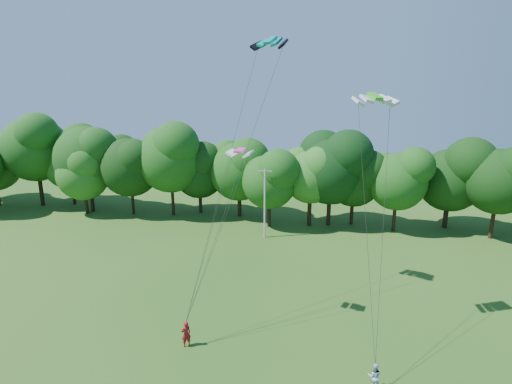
# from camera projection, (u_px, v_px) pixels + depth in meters

# --- Properties ---
(utility_pole) EXTENTS (1.54, 0.19, 7.70)m
(utility_pole) POSITION_uv_depth(u_px,v_px,m) (265.00, 203.00, 43.30)
(utility_pole) COLOR #B1B1A8
(utility_pole) RESTS_ON ground
(kite_flyer_left) EXTENTS (0.74, 0.74, 1.72)m
(kite_flyer_left) POSITION_uv_depth(u_px,v_px,m) (186.00, 334.00, 25.29)
(kite_flyer_left) COLOR maroon
(kite_flyer_left) RESTS_ON ground
(kite_flyer_right) EXTENTS (0.75, 0.59, 1.52)m
(kite_flyer_right) POSITION_uv_depth(u_px,v_px,m) (374.00, 376.00, 21.72)
(kite_flyer_right) COLOR #B0C8F5
(kite_flyer_right) RESTS_ON ground
(kite_teal) EXTENTS (2.83, 1.98, 0.67)m
(kite_teal) POSITION_uv_depth(u_px,v_px,m) (270.00, 40.00, 28.03)
(kite_teal) COLOR #04867F
(kite_teal) RESTS_ON ground
(kite_green) EXTENTS (2.92, 2.21, 0.50)m
(kite_green) POSITION_uv_depth(u_px,v_px,m) (375.00, 96.00, 24.26)
(kite_green) COLOR green
(kite_green) RESTS_ON ground
(kite_pink) EXTENTS (1.85, 1.17, 0.26)m
(kite_pink) POSITION_uv_depth(u_px,v_px,m) (240.00, 150.00, 25.54)
(kite_pink) COLOR #D03989
(kite_pink) RESTS_ON ground
(tree_back_west) EXTENTS (9.26, 9.26, 13.47)m
(tree_back_west) POSITION_uv_depth(u_px,v_px,m) (87.00, 149.00, 51.67)
(tree_back_west) COLOR black
(tree_back_west) RESTS_ON ground
(tree_back_center) EXTENTS (8.68, 8.68, 12.62)m
(tree_back_center) POSITION_uv_depth(u_px,v_px,m) (331.00, 161.00, 46.42)
(tree_back_center) COLOR #331F14
(tree_back_center) RESTS_ON ground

